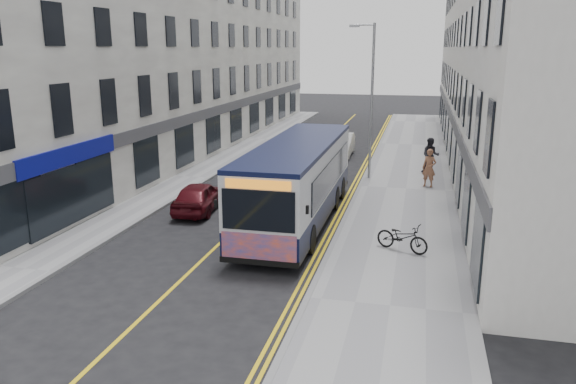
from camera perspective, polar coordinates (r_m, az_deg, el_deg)
The scene contains 17 objects.
ground at distance 17.99m, azimuth -9.92°, elevation -7.96°, with size 140.00×140.00×0.00m, color black.
pavement_east at distance 28.05m, azimuth 11.90°, elevation 0.24°, with size 4.50×64.00×0.12m, color gray.
pavement_west at distance 30.42m, azimuth -9.77°, elevation 1.45°, with size 2.00×64.00×0.12m, color gray.
kerb_east at distance 28.18m, azimuth 7.33°, elevation 0.51°, with size 0.18×64.00×0.13m, color slate.
kerb_west at distance 30.04m, azimuth -8.02°, elevation 1.36°, with size 0.18×64.00×0.13m, color slate.
road_centre_line at distance 28.86m, azimuth -0.59°, elevation 0.84°, with size 0.12×64.00×0.01m, color gold.
road_dbl_yellow_inner at distance 28.24m, azimuth 6.42°, elevation 0.44°, with size 0.10×64.00×0.01m, color gold.
road_dbl_yellow_outer at distance 28.22m, azimuth 6.82°, elevation 0.42°, with size 0.10×64.00×0.01m, color gold.
terrace_east at distance 36.53m, azimuth 21.37°, elevation 13.03°, with size 6.00×46.00×13.00m, color silver.
terrace_west at distance 39.51m, azimuth -10.47°, elevation 13.79°, with size 6.00×46.00×13.00m, color white.
streetlamp at distance 29.44m, azimuth 8.36°, elevation 9.60°, with size 1.32×0.18×8.00m.
city_bus at distance 22.11m, azimuth 1.03°, elevation 1.31°, with size 2.60×11.15×3.24m.
bicycle at distance 19.34m, azimuth 11.53°, elevation -4.52°, with size 0.65×1.85×0.97m, color black.
pedestrian_near at distance 28.47m, azimuth 14.15°, elevation 2.38°, with size 0.68×0.45×1.88m, color #8C5A40.
pedestrian_far at distance 31.65m, azimuth 14.29°, elevation 3.61°, with size 0.94×0.73×1.94m, color black.
car_white at distance 36.47m, azimuth 5.36°, elevation 4.79°, with size 1.51×4.34×1.43m, color silver.
car_maroon at distance 24.17m, azimuth -9.02°, elevation -0.47°, with size 1.53×3.80×1.29m, color #4B0C13.
Camera 1 is at (6.77, -15.22, 6.80)m, focal length 35.00 mm.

